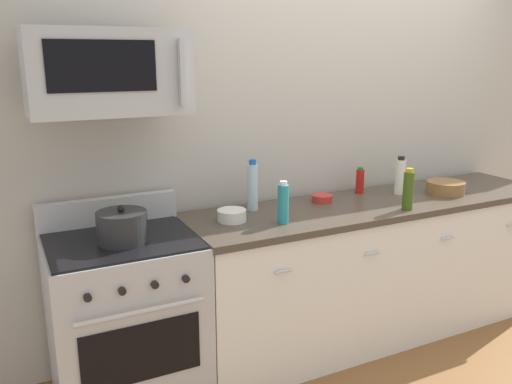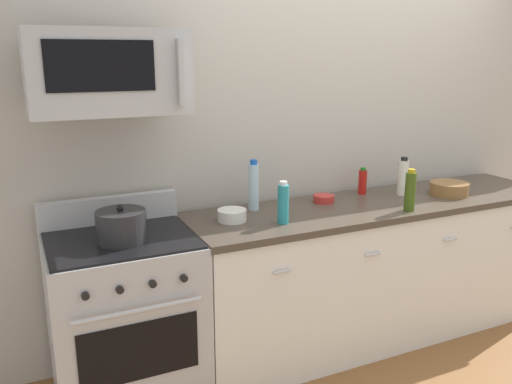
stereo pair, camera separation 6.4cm
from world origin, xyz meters
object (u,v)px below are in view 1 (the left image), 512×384
object	(u,v)px
bottle_water_clear	(253,186)
bottle_hot_sauce_red	(360,181)
bowl_wooden_salad	(445,187)
range_oven	(126,319)
bottle_olive_oil	(408,190)
bottle_dish_soap	(283,203)
bowl_red_small	(322,198)
stockpot	(122,227)
bowl_white_ceramic	(232,215)
microwave	(108,72)
bottle_vinegar_white	(400,176)

from	to	relation	value
bottle_water_clear	bottle_hot_sauce_red	xyz separation A→B (m)	(0.82, 0.03, -0.06)
bowl_wooden_salad	range_oven	bearing A→B (deg)	178.56
bottle_olive_oil	bowl_wooden_salad	world-z (taller)	bottle_olive_oil
bottle_dish_soap	bowl_red_small	xyz separation A→B (m)	(0.44, 0.28, -0.09)
bowl_red_small	bowl_wooden_salad	bearing A→B (deg)	-13.00
bowl_wooden_salad	bowl_red_small	distance (m)	0.88
range_oven	bottle_olive_oil	distance (m)	1.79
bottle_water_clear	bottle_hot_sauce_red	distance (m)	0.83
bottle_dish_soap	stockpot	distance (m)	0.88
bottle_dish_soap	bowl_white_ceramic	bearing A→B (deg)	146.06
bottle_water_clear	bowl_white_ceramic	world-z (taller)	bottle_water_clear
microwave	bottle_dish_soap	distance (m)	1.14
bottle_olive_oil	bottle_dish_soap	xyz separation A→B (m)	(-0.81, 0.10, -0.01)
bowl_wooden_salad	bottle_vinegar_white	bearing A→B (deg)	155.34
bottle_water_clear	bowl_red_small	size ratio (longest dim) A/B	2.29
bottle_water_clear	bottle_olive_oil	bearing A→B (deg)	-26.05
microwave	bottle_vinegar_white	world-z (taller)	microwave
range_oven	bottle_water_clear	bearing A→B (deg)	12.01
bottle_vinegar_white	stockpot	distance (m)	1.89
range_oven	bottle_dish_soap	xyz separation A→B (m)	(0.87, -0.13, 0.56)
bottle_water_clear	bowl_red_small	world-z (taller)	bottle_water_clear
microwave	bowl_white_ceramic	distance (m)	1.02
bowl_white_ceramic	stockpot	bearing A→B (deg)	-172.64
bottle_hot_sauce_red	stockpot	world-z (taller)	stockpot
bottle_dish_soap	bowl_wooden_salad	xyz separation A→B (m)	(1.30, 0.08, -0.07)
bottle_hot_sauce_red	bottle_vinegar_white	bearing A→B (deg)	-30.38
bowl_wooden_salad	bowl_red_small	world-z (taller)	bowl_wooden_salad
microwave	bowl_wooden_salad	bearing A→B (deg)	-2.62
range_oven	stockpot	size ratio (longest dim) A/B	4.29
bottle_vinegar_white	range_oven	bearing A→B (deg)	-177.67
bowl_white_ceramic	range_oven	bearing A→B (deg)	-177.44
stockpot	bottle_water_clear	bearing A→B (deg)	15.46
microwave	bowl_red_small	bearing A→B (deg)	4.31
range_oven	bottle_dish_soap	size ratio (longest dim) A/B	4.45
bottle_hot_sauce_red	stockpot	xyz separation A→B (m)	(-1.66, -0.26, -0.00)
range_oven	bottle_vinegar_white	xyz separation A→B (m)	(1.88, 0.08, 0.57)
stockpot	bottle_olive_oil	bearing A→B (deg)	-6.15
bottle_olive_oil	bowl_white_ceramic	world-z (taller)	bottle_olive_oil
bottle_water_clear	bottle_dish_soap	bearing A→B (deg)	-83.31
range_oven	bottle_water_clear	distance (m)	1.04
bottle_vinegar_white	bottle_hot_sauce_red	bearing A→B (deg)	149.62
microwave	bowl_wooden_salad	world-z (taller)	microwave
bottle_vinegar_white	bowl_wooden_salad	size ratio (longest dim) A/B	1.01
bottle_olive_oil	bowl_red_small	bearing A→B (deg)	134.00
bottle_vinegar_white	bowl_red_small	xyz separation A→B (m)	(-0.57, 0.07, -0.10)
range_oven	bowl_red_small	world-z (taller)	range_oven
microwave	range_oven	bearing A→B (deg)	-90.29
bottle_hot_sauce_red	bottle_vinegar_white	distance (m)	0.27
microwave	stockpot	bearing A→B (deg)	-90.13
bottle_hot_sauce_red	stockpot	bearing A→B (deg)	-170.96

